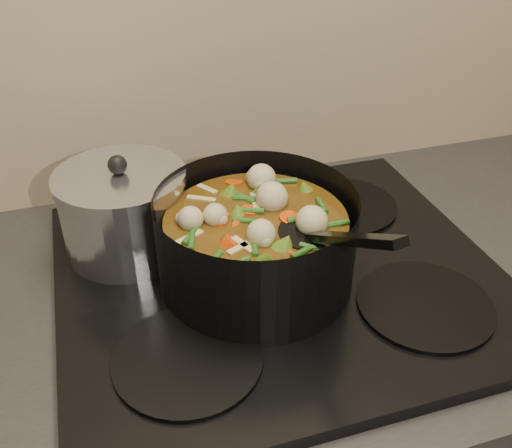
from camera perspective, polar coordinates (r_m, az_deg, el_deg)
name	(u,v)px	position (r m, az deg, el deg)	size (l,w,h in m)	color
stovetop	(279,275)	(0.83, 2.29, -5.10)	(0.62, 0.54, 0.03)	black
stockpot	(256,242)	(0.77, 0.04, -1.86)	(0.27, 0.36, 0.20)	black
saucepan	(124,211)	(0.85, -13.02, 1.26)	(0.19, 0.19, 0.15)	silver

